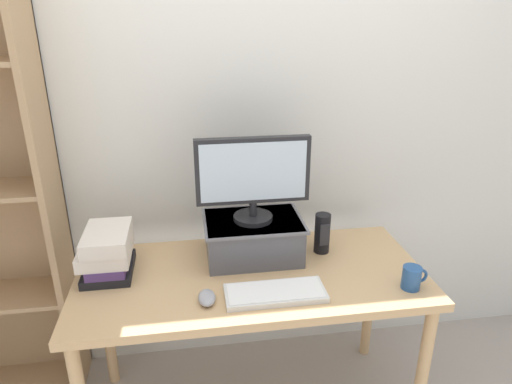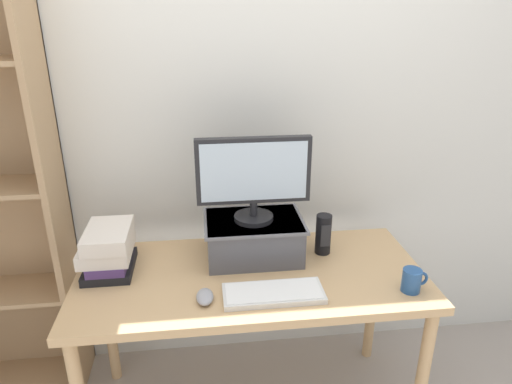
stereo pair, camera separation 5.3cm
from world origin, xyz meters
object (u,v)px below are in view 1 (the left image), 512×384
at_px(computer_monitor, 253,176).
at_px(desk_speaker, 322,233).
at_px(desk, 251,289).
at_px(book_stack, 107,252).
at_px(coffee_mug, 412,278).
at_px(riser_box, 253,237).
at_px(keyboard, 275,293).
at_px(computer_mouse, 207,298).

height_order(computer_monitor, desk_speaker, computer_monitor).
height_order(desk, desk_speaker, desk_speaker).
xyz_separation_m(book_stack, desk_speaker, (0.91, 0.04, -0.00)).
distance_m(book_stack, coffee_mug, 1.21).
distance_m(computer_monitor, desk_speaker, 0.42).
height_order(riser_box, computer_monitor, computer_monitor).
relative_size(computer_monitor, keyboard, 1.24).
xyz_separation_m(computer_mouse, book_stack, (-0.39, 0.27, 0.08)).
bearing_deg(computer_mouse, coffee_mug, -2.09).
xyz_separation_m(computer_monitor, desk_speaker, (0.31, -0.01, -0.28)).
relative_size(riser_box, keyboard, 1.11).
bearing_deg(keyboard, book_stack, 157.33).
relative_size(desk, coffee_mug, 13.85).
distance_m(computer_monitor, computer_mouse, 0.52).
xyz_separation_m(computer_monitor, coffee_mug, (0.57, -0.34, -0.33)).
height_order(book_stack, coffee_mug, book_stack).
bearing_deg(riser_box, desk, -101.49).
distance_m(book_stack, desk_speaker, 0.91).
distance_m(desk, computer_monitor, 0.48).
height_order(desk, book_stack, book_stack).
bearing_deg(computer_monitor, book_stack, -175.71).
bearing_deg(desk, book_stack, 170.76).
height_order(computer_monitor, keyboard, computer_monitor).
height_order(riser_box, computer_mouse, riser_box).
relative_size(desk, desk_speaker, 7.88).
height_order(keyboard, coffee_mug, coffee_mug).
distance_m(keyboard, coffee_mug, 0.53).
distance_m(riser_box, computer_monitor, 0.28).
bearing_deg(desk_speaker, book_stack, -177.75).
relative_size(computer_mouse, book_stack, 0.40).
bearing_deg(computer_mouse, desk_speaker, 29.97).
relative_size(computer_monitor, book_stack, 1.81).
bearing_deg(computer_mouse, keyboard, -0.12).
distance_m(riser_box, desk_speaker, 0.31).
xyz_separation_m(desk, book_stack, (-0.58, 0.09, 0.18)).
height_order(riser_box, desk_speaker, desk_speaker).
height_order(riser_box, keyboard, riser_box).
relative_size(riser_box, computer_mouse, 4.07).
xyz_separation_m(computer_mouse, desk_speaker, (0.53, 0.30, 0.07)).
distance_m(riser_box, book_stack, 0.61).
distance_m(keyboard, computer_mouse, 0.26).
relative_size(keyboard, computer_mouse, 3.67).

